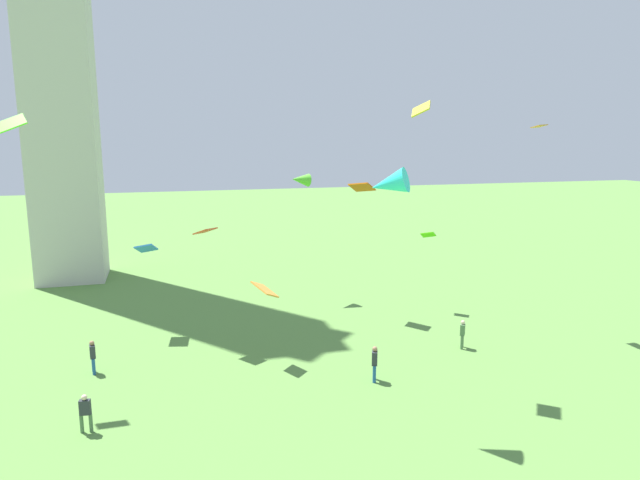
# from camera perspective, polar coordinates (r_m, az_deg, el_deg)

# --- Properties ---
(person_0) EXTENTS (0.33, 0.53, 1.72)m
(person_0) POSITION_cam_1_polar(r_m,az_deg,el_deg) (30.47, -22.30, -10.86)
(person_0) COLOR #235693
(person_0) RESTS_ON ground_plane
(person_1) EXTENTS (0.44, 0.49, 1.62)m
(person_1) POSITION_cam_1_polar(r_m,az_deg,el_deg) (32.48, 14.42, -9.17)
(person_1) COLOR #51754C
(person_1) RESTS_ON ground_plane
(person_2) EXTENTS (0.50, 0.31, 1.61)m
(person_2) POSITION_cam_1_polar(r_m,az_deg,el_deg) (24.96, -22.95, -15.87)
(person_2) COLOR #51754C
(person_2) RESTS_ON ground_plane
(person_3) EXTENTS (0.42, 0.52, 1.76)m
(person_3) POSITION_cam_1_polar(r_m,az_deg,el_deg) (27.58, 5.63, -12.30)
(person_3) COLOR #235693
(person_3) RESTS_ON ground_plane
(kite_flying_0) EXTENTS (1.24, 1.55, 0.85)m
(kite_flying_0) POSITION_cam_1_polar(r_m,az_deg,el_deg) (26.59, 10.34, 13.10)
(kite_flying_0) COLOR yellow
(kite_flying_1) EXTENTS (0.65, 0.90, 0.22)m
(kite_flying_1) POSITION_cam_1_polar(r_m,az_deg,el_deg) (36.08, 21.57, 10.81)
(kite_flying_1) COLOR orange
(kite_flying_2) EXTENTS (1.93, 1.80, 1.36)m
(kite_flying_2) POSITION_cam_1_polar(r_m,az_deg,el_deg) (22.22, 7.07, 5.74)
(kite_flying_2) COLOR #2CE6E3
(kite_flying_3) EXTENTS (1.40, 1.70, 0.84)m
(kite_flying_3) POSITION_cam_1_polar(r_m,az_deg,el_deg) (28.83, -5.70, -5.08)
(kite_flying_3) COLOR orange
(kite_flying_4) EXTENTS (1.59, 1.25, 1.07)m
(kite_flying_4) POSITION_cam_1_polar(r_m,az_deg,el_deg) (40.11, -2.04, 6.21)
(kite_flying_4) COLOR #59CF30
(kite_flying_5) EXTENTS (1.35, 1.45, 0.44)m
(kite_flying_5) POSITION_cam_1_polar(r_m,az_deg,el_deg) (30.95, -11.71, 0.91)
(kite_flying_5) COLOR #EB5526
(kite_flying_6) EXTENTS (1.40, 0.89, 0.93)m
(kite_flying_6) POSITION_cam_1_polar(r_m,az_deg,el_deg) (28.27, -29.12, 10.42)
(kite_flying_6) COLOR #60F129
(kite_flying_7) EXTENTS (1.38, 1.57, 0.82)m
(kite_flying_7) POSITION_cam_1_polar(r_m,az_deg,el_deg) (34.37, -17.41, -0.82)
(kite_flying_7) COLOR #3584E6
(kite_flying_8) EXTENTS (1.69, 1.75, 0.75)m
(kite_flying_8) POSITION_cam_1_polar(r_m,az_deg,el_deg) (36.04, 4.31, 5.43)
(kite_flying_8) COLOR #BB5306
(kite_flying_9) EXTENTS (1.07, 0.98, 0.56)m
(kite_flying_9) POSITION_cam_1_polar(r_m,az_deg,el_deg) (38.27, 11.05, 0.53)
(kite_flying_9) COLOR #44C308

